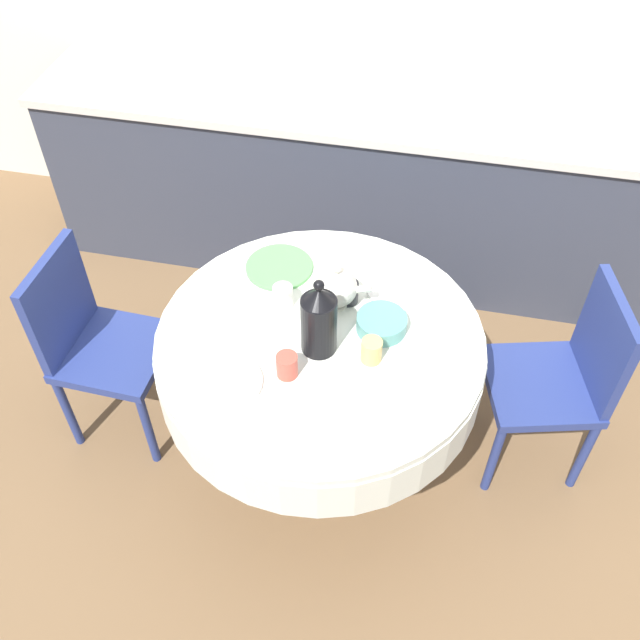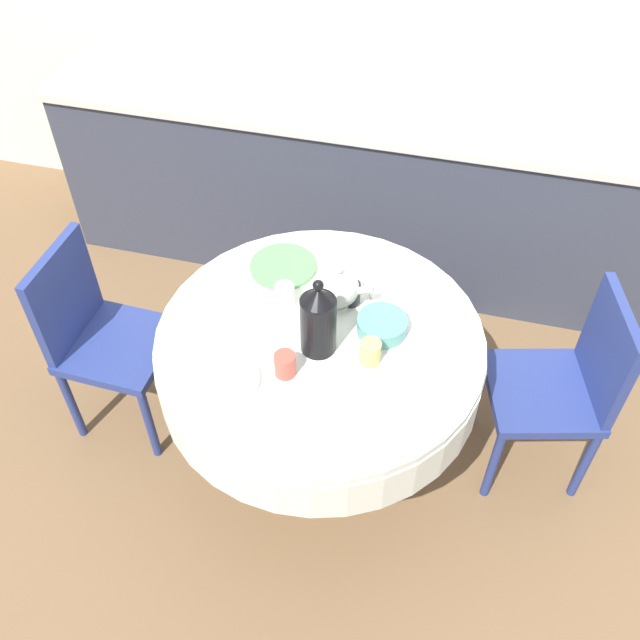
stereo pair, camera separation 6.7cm
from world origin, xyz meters
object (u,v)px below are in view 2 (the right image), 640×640
object	(u,v)px
coffee_carafe	(318,320)
teapot	(339,288)
chair_left	(565,382)
chair_right	(99,332)

from	to	relation	value
coffee_carafe	teapot	distance (m)	0.22
teapot	coffee_carafe	bearing A→B (deg)	-95.52
chair_left	chair_right	xyz separation A→B (m)	(-1.80, -0.20, 0.00)
chair_right	coffee_carafe	xyz separation A→B (m)	(0.92, -0.08, 0.40)
coffee_carafe	teapot	world-z (taller)	coffee_carafe
chair_right	teapot	size ratio (longest dim) A/B	4.41
chair_right	coffee_carafe	distance (m)	1.01
teapot	chair_right	bearing A→B (deg)	-172.19
chair_right	teapot	world-z (taller)	teapot
chair_right	coffee_carafe	size ratio (longest dim) A/B	2.85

